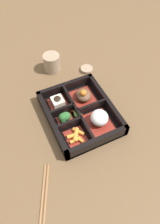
{
  "coord_description": "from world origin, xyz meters",
  "views": [
    {
      "loc": [
        0.39,
        -0.18,
        0.61
      ],
      "look_at": [
        0.0,
        0.0,
        0.03
      ],
      "focal_mm": 35.0,
      "sensor_mm": 36.0,
      "label": 1
    }
  ],
  "objects_px": {
    "bowl_rice": "(99,119)",
    "tea_cup": "(51,63)",
    "sauce_dish": "(87,69)",
    "chopsticks": "(43,206)"
  },
  "relations": [
    {
      "from": "chopsticks",
      "to": "tea_cup",
      "type": "bearing_deg",
      "value": 156.36
    },
    {
      "from": "tea_cup",
      "to": "chopsticks",
      "type": "height_order",
      "value": "tea_cup"
    },
    {
      "from": "chopsticks",
      "to": "sauce_dish",
      "type": "bearing_deg",
      "value": 141.18
    },
    {
      "from": "tea_cup",
      "to": "chopsticks",
      "type": "relative_size",
      "value": 0.32
    },
    {
      "from": "bowl_rice",
      "to": "sauce_dish",
      "type": "distance_m",
      "value": 0.26
    },
    {
      "from": "bowl_rice",
      "to": "sauce_dish",
      "type": "relative_size",
      "value": 1.95
    },
    {
      "from": "bowl_rice",
      "to": "tea_cup",
      "type": "height_order",
      "value": "tea_cup"
    },
    {
      "from": "bowl_rice",
      "to": "sauce_dish",
      "type": "height_order",
      "value": "bowl_rice"
    },
    {
      "from": "sauce_dish",
      "to": "bowl_rice",
      "type": "bearing_deg",
      "value": -17.84
    },
    {
      "from": "tea_cup",
      "to": "sauce_dish",
      "type": "xyz_separation_m",
      "value": [
        0.06,
        0.12,
        -0.03
      ]
    }
  ]
}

